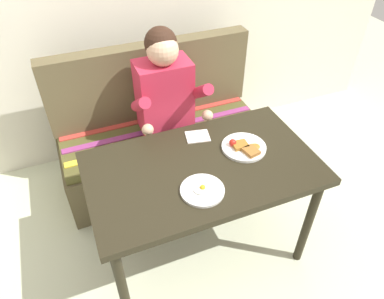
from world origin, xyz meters
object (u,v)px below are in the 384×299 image
(table, at_px, (202,177))
(plate_breakfast, at_px, (244,147))
(napkin, at_px, (198,136))
(plate_eggs, at_px, (202,190))
(couch, at_px, (161,139))
(person, at_px, (168,105))

(table, bearing_deg, plate_breakfast, 8.38)
(table, bearing_deg, napkin, 73.88)
(plate_breakfast, bearing_deg, plate_eggs, -148.60)
(couch, relative_size, plate_eggs, 6.73)
(table, bearing_deg, plate_eggs, -113.85)
(person, xyz_separation_m, plate_breakfast, (0.25, -0.55, 0.00))
(person, relative_size, plate_eggs, 5.66)
(table, distance_m, plate_breakfast, 0.28)
(person, bearing_deg, plate_breakfast, -65.81)
(couch, bearing_deg, plate_eggs, -94.48)
(person, bearing_deg, napkin, -81.43)
(person, height_order, plate_breakfast, person)
(plate_breakfast, bearing_deg, person, 114.19)
(plate_eggs, bearing_deg, couch, 85.52)
(couch, relative_size, plate_breakfast, 5.94)
(table, distance_m, plate_eggs, 0.20)
(person, bearing_deg, couch, 94.02)
(couch, xyz_separation_m, person, (0.01, -0.17, 0.41))
(napkin, bearing_deg, couch, 97.09)
(plate_eggs, bearing_deg, napkin, 70.56)
(plate_eggs, bearing_deg, person, 83.56)
(couch, distance_m, person, 0.45)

